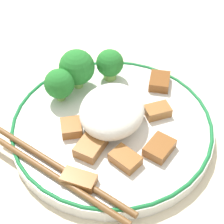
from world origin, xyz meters
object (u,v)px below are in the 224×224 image
plate (112,126)px  broccoli_back_right (59,84)px  broccoli_back_center (77,68)px  broccoli_back_left (110,64)px  chopsticks (58,172)px

plate → broccoli_back_right: size_ratio=5.49×
broccoli_back_center → broccoli_back_right: 0.04m
plate → broccoli_back_center: broccoli_back_center is taller
broccoli_back_left → chopsticks: 0.19m
plate → chopsticks: (-0.09, 0.04, 0.01)m
broccoli_back_left → broccoli_back_right: (-0.06, 0.05, 0.00)m
plate → chopsticks: chopsticks is taller
broccoli_back_center → broccoli_back_right: size_ratio=1.22×
broccoli_back_left → broccoli_back_center: 0.05m
broccoli_back_left → broccoli_back_right: bearing=138.2°
broccoli_back_right → chopsticks: broccoli_back_right is taller
chopsticks → broccoli_back_right: bearing=18.0°
broccoli_back_left → chopsticks: bearing=175.3°
broccoli_back_right → chopsticks: (-0.12, -0.04, -0.02)m
plate → broccoli_back_center: (0.06, 0.07, 0.04)m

